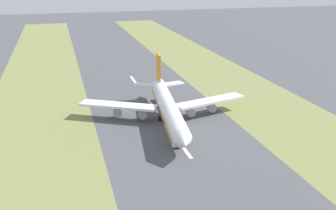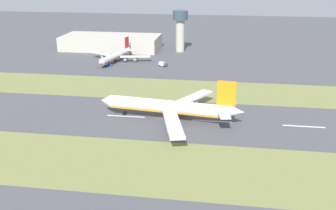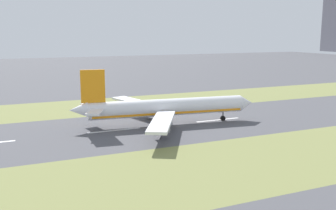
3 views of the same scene
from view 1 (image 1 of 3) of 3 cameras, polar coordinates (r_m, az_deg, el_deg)
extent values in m
plane|color=#4C4C51|center=(139.31, 0.05, -3.23)|extent=(800.00, 800.00, 0.00)
cube|color=olive|center=(156.77, 16.09, -1.41)|extent=(40.00, 600.00, 0.01)
cube|color=olive|center=(135.23, -18.71, -5.02)|extent=(40.00, 600.00, 0.01)
cube|color=silver|center=(198.11, -4.96, 3.55)|extent=(1.20, 18.00, 0.01)
cube|color=silver|center=(160.73, -2.24, -0.13)|extent=(1.20, 18.00, 0.01)
cube|color=silver|center=(125.00, 2.09, -5.97)|extent=(1.20, 18.00, 0.01)
cylinder|color=white|center=(140.62, 0.00, -0.31)|extent=(12.88, 56.31, 6.00)
cone|color=white|center=(112.73, 2.33, -5.42)|extent=(6.45, 5.69, 5.88)
cone|color=white|center=(169.67, -1.57, 3.40)|extent=(5.80, 6.58, 5.10)
cube|color=orange|center=(141.18, 0.00, -0.94)|extent=(12.30, 54.05, 0.70)
cube|color=white|center=(151.01, 6.17, 0.61)|extent=(29.57, 13.25, 0.90)
cube|color=white|center=(146.35, -7.22, -0.05)|extent=(28.26, 19.35, 0.90)
cylinder|color=#93939E|center=(146.98, 3.24, -0.85)|extent=(3.77, 5.16, 3.20)
cylinder|color=#93939E|center=(152.18, 6.29, -0.23)|extent=(3.77, 5.16, 3.20)
cylinder|color=#93939E|center=(144.53, -3.77, -1.21)|extent=(3.77, 5.16, 3.20)
cylinder|color=#93939E|center=(147.42, -7.37, -0.92)|extent=(3.77, 5.16, 3.20)
cube|color=orange|center=(162.92, -1.37, 5.53)|extent=(1.78, 8.04, 11.00)
cube|color=white|center=(165.60, 0.54, 3.08)|extent=(10.65, 6.21, 0.60)
cube|color=white|center=(164.28, -3.26, 2.92)|extent=(10.92, 8.23, 0.60)
cylinder|color=#59595E|center=(122.51, 1.49, -5.23)|extent=(0.50, 0.50, 3.20)
cylinder|color=black|center=(123.18, 1.49, -5.90)|extent=(1.12, 1.90, 1.80)
cylinder|color=#59595E|center=(145.05, 0.84, -1.24)|extent=(0.50, 0.50, 3.20)
cylinder|color=black|center=(145.62, 0.84, -1.83)|extent=(1.12, 1.90, 1.80)
cylinder|color=#59595E|center=(144.34, -1.20, -1.35)|extent=(0.50, 0.50, 3.20)
cylinder|color=black|center=(144.91, -1.19, -1.94)|extent=(1.12, 1.90, 1.80)
camera|label=2|loc=(252.45, 39.21, 18.18)|focal=42.00mm
camera|label=3|loc=(204.00, -41.98, 8.51)|focal=42.00mm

